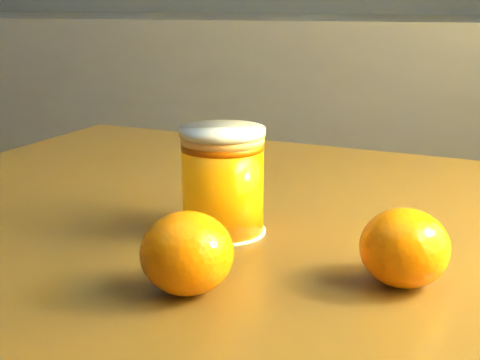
# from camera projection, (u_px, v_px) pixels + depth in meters

# --- Properties ---
(kitchen_counter) EXTENTS (3.15, 0.60, 0.90)m
(kitchen_counter) POSITION_uv_depth(u_px,v_px,m) (72.00, 154.00, 2.22)
(kitchen_counter) COLOR #54555A
(kitchen_counter) RESTS_ON ground
(table) EXTENTS (1.14, 0.90, 0.76)m
(table) POSITION_uv_depth(u_px,v_px,m) (342.00, 351.00, 0.58)
(table) COLOR brown
(table) RESTS_ON ground
(juice_glass) EXTENTS (0.07, 0.07, 0.09)m
(juice_glass) POSITION_uv_depth(u_px,v_px,m) (223.00, 182.00, 0.57)
(juice_glass) COLOR orange
(juice_glass) RESTS_ON table
(orange_front) EXTENTS (0.09, 0.09, 0.06)m
(orange_front) POSITION_uv_depth(u_px,v_px,m) (187.00, 253.00, 0.46)
(orange_front) COLOR orange
(orange_front) RESTS_ON table
(orange_back) EXTENTS (0.09, 0.09, 0.06)m
(orange_back) POSITION_uv_depth(u_px,v_px,m) (405.00, 248.00, 0.47)
(orange_back) COLOR orange
(orange_back) RESTS_ON table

